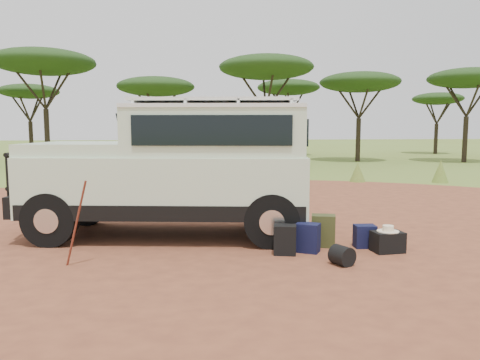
{
  "coord_description": "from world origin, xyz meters",
  "views": [
    {
      "loc": [
        -0.58,
        -7.91,
        2.07
      ],
      "look_at": [
        0.56,
        1.49,
        1.0
      ],
      "focal_mm": 35.0,
      "sensor_mm": 36.0,
      "label": 1
    }
  ],
  "objects": [
    {
      "name": "ground",
      "position": [
        0.0,
        0.0,
        0.0
      ],
      "size": [
        140.0,
        140.0,
        0.0
      ],
      "primitive_type": "plane",
      "color": "olive",
      "rests_on": "ground"
    },
    {
      "name": "dirt_clearing",
      "position": [
        0.0,
        0.0,
        0.0
      ],
      "size": [
        23.0,
        23.0,
        0.01
      ],
      "primitive_type": "cylinder",
      "color": "brown",
      "rests_on": "ground"
    },
    {
      "name": "grass_fringe",
      "position": [
        0.12,
        8.67,
        0.4
      ],
      "size": [
        36.6,
        1.6,
        0.9
      ],
      "color": "olive",
      "rests_on": "ground"
    },
    {
      "name": "acacia_treeline",
      "position": [
        0.75,
        19.81,
        4.87
      ],
      "size": [
        46.7,
        13.2,
        6.26
      ],
      "color": "#2D2319",
      "rests_on": "ground"
    },
    {
      "name": "safari_vehicle",
      "position": [
        -0.68,
        1.01,
        1.24
      ],
      "size": [
        5.55,
        2.87,
        2.58
      ],
      "rotation": [
        0.0,
        0.0,
        -0.15
      ],
      "color": "silver",
      "rests_on": "ground"
    },
    {
      "name": "walking_staff",
      "position": [
        -2.16,
        -0.88,
        0.65
      ],
      "size": [
        0.39,
        0.19,
        1.3
      ],
      "primitive_type": "cylinder",
      "rotation": [
        0.28,
        0.0,
        1.16
      ],
      "color": "maroon",
      "rests_on": "ground"
    },
    {
      "name": "backpack_black",
      "position": [
        1.05,
        -0.6,
        0.25
      ],
      "size": [
        0.41,
        0.34,
        0.49
      ],
      "primitive_type": "cube",
      "rotation": [
        0.0,
        0.0,
        -0.23
      ],
      "color": "black",
      "rests_on": "ground"
    },
    {
      "name": "backpack_navy",
      "position": [
        1.46,
        -0.51,
        0.24
      ],
      "size": [
        0.46,
        0.42,
        0.49
      ],
      "primitive_type": "cube",
      "rotation": [
        0.0,
        0.0,
        -0.53
      ],
      "color": "#111436",
      "rests_on": "ground"
    },
    {
      "name": "backpack_olive",
      "position": [
        1.82,
        -0.17,
        0.28
      ],
      "size": [
        0.47,
        0.4,
        0.56
      ],
      "primitive_type": "cube",
      "rotation": [
        0.0,
        0.0,
        -0.3
      ],
      "color": "#424821",
      "rests_on": "ground"
    },
    {
      "name": "duffel_navy",
      "position": [
        2.51,
        -0.33,
        0.2
      ],
      "size": [
        0.37,
        0.29,
        0.4
      ],
      "primitive_type": "cube",
      "rotation": [
        0.0,
        0.0,
        -0.08
      ],
      "color": "#111436",
      "rests_on": "ground"
    },
    {
      "name": "hard_case",
      "position": [
        2.77,
        -0.67,
        0.17
      ],
      "size": [
        0.52,
        0.39,
        0.35
      ],
      "primitive_type": "cube",
      "rotation": [
        0.0,
        0.0,
        0.09
      ],
      "color": "black",
      "rests_on": "ground"
    },
    {
      "name": "stuff_sack",
      "position": [
        1.77,
        -1.29,
        0.15
      ],
      "size": [
        0.4,
        0.4,
        0.3
      ],
      "primitive_type": "cylinder",
      "rotation": [
        1.57,
        0.0,
        0.43
      ],
      "color": "black",
      "rests_on": "ground"
    },
    {
      "name": "safari_hat",
      "position": [
        2.77,
        -0.67,
        0.39
      ],
      "size": [
        0.36,
        0.36,
        0.1
      ],
      "color": "beige",
      "rests_on": "hard_case"
    }
  ]
}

